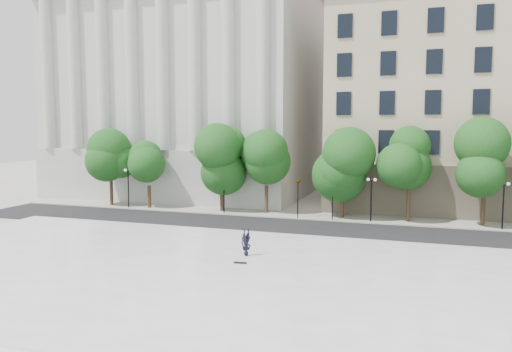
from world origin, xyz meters
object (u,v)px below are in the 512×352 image
object	(u,v)px
traffic_light_west	(298,180)
person_lying	(246,252)
traffic_light_east	(333,182)
skateboard	(240,263)

from	to	relation	value
traffic_light_west	person_lying	size ratio (longest dim) A/B	2.41
traffic_light_east	skateboard	size ratio (longest dim) A/B	5.38
person_lying	skateboard	world-z (taller)	person_lying
traffic_light_east	skateboard	world-z (taller)	traffic_light_east
traffic_light_east	person_lying	xyz separation A→B (m)	(-2.86, -15.38, -2.92)
skateboard	traffic_light_west	bearing A→B (deg)	85.29
traffic_light_west	skateboard	bearing A→B (deg)	-88.03
traffic_light_west	person_lying	world-z (taller)	traffic_light_west
traffic_light_east	traffic_light_west	bearing A→B (deg)	180.00
traffic_light_west	person_lying	bearing A→B (deg)	-88.70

